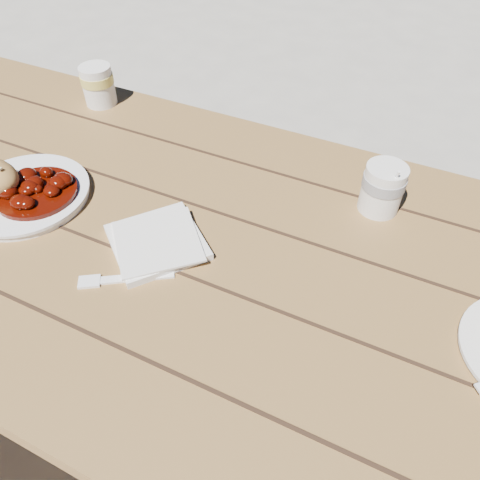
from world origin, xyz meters
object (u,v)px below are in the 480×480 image
at_px(main_plate, 25,195).
at_px(coffee_cup, 382,189).
at_px(picnic_table, 193,292).
at_px(second_cup, 98,85).

bearing_deg(main_plate, coffee_cup, 23.35).
height_order(main_plate, coffee_cup, coffee_cup).
relative_size(picnic_table, second_cup, 21.20).
xyz_separation_m(main_plate, coffee_cup, (0.62, 0.27, 0.04)).
relative_size(main_plate, second_cup, 2.55).
height_order(picnic_table, coffee_cup, coffee_cup).
relative_size(picnic_table, main_plate, 8.31).
distance_m(picnic_table, main_plate, 0.38).
relative_size(coffee_cup, second_cup, 1.00).
xyz_separation_m(picnic_table, coffee_cup, (0.29, 0.22, 0.21)).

